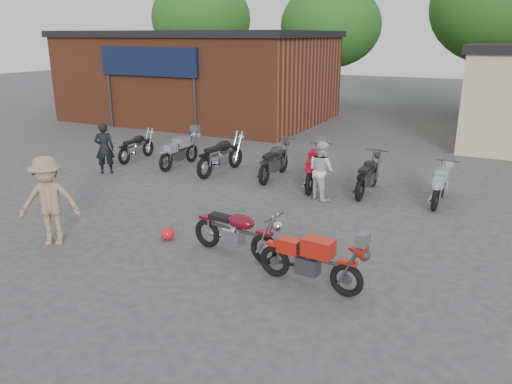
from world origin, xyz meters
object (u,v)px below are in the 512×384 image
at_px(person_light, 321,170).
at_px(row_bike_5, 368,173).
at_px(person_dark, 104,148).
at_px(row_bike_6, 441,183).
at_px(vintage_motorcycle, 236,229).
at_px(sportbike, 312,258).
at_px(row_bike_4, 315,166).
at_px(row_bike_3, 275,159).
at_px(row_bike_0, 137,145).
at_px(person_tan, 49,201).
at_px(row_bike_1, 180,150).
at_px(row_bike_2, 221,153).
at_px(helmet, 168,234).

height_order(person_light, row_bike_5, person_light).
xyz_separation_m(person_light, row_bike_5, (0.97, 1.04, -0.20)).
distance_m(person_dark, row_bike_6, 9.74).
xyz_separation_m(vintage_motorcycle, person_dark, (-6.52, 3.49, 0.24)).
relative_size(sportbike, row_bike_5, 0.95).
relative_size(sportbike, row_bike_6, 1.02).
distance_m(vintage_motorcycle, row_bike_4, 5.01).
bearing_deg(row_bike_3, person_light, -126.33).
bearing_deg(person_light, row_bike_0, 19.38).
xyz_separation_m(sportbike, person_tan, (-5.38, -0.64, 0.38)).
height_order(person_tan, row_bike_1, person_tan).
bearing_deg(row_bike_1, person_tan, -167.03).
height_order(person_light, person_tan, person_tan).
xyz_separation_m(person_tan, row_bike_5, (4.88, 6.26, -0.35)).
relative_size(row_bike_0, row_bike_5, 0.92).
xyz_separation_m(person_light, row_bike_3, (-1.88, 1.24, -0.18)).
xyz_separation_m(row_bike_4, row_bike_5, (1.47, 0.10, -0.03)).
xyz_separation_m(person_light, row_bike_0, (-7.03, 1.22, -0.25)).
relative_size(row_bike_3, row_bike_6, 1.13).
xyz_separation_m(row_bike_5, row_bike_6, (1.86, -0.01, -0.04)).
relative_size(row_bike_0, row_bike_6, 0.99).
height_order(row_bike_3, row_bike_4, row_bike_4).
distance_m(vintage_motorcycle, person_light, 4.08).
distance_m(vintage_motorcycle, row_bike_2, 6.13).
bearing_deg(person_dark, person_tan, 84.04).
height_order(helmet, person_light, person_light).
relative_size(person_light, row_bike_5, 0.79).
relative_size(sportbike, person_light, 1.21).
bearing_deg(helmet, vintage_motorcycle, -1.48).
xyz_separation_m(row_bike_0, row_bike_6, (9.85, -0.18, 0.00)).
bearing_deg(person_tan, row_bike_3, 39.91).
relative_size(person_dark, person_tan, 0.86).
bearing_deg(row_bike_1, row_bike_5, -89.45).
bearing_deg(row_bike_0, helmet, -137.87).
xyz_separation_m(sportbike, row_bike_1, (-6.68, 5.72, 0.02)).
xyz_separation_m(row_bike_1, row_bike_2, (1.60, -0.07, 0.06)).
bearing_deg(person_light, row_bike_3, -4.18).
relative_size(person_light, row_bike_2, 0.72).
bearing_deg(person_tan, person_light, 20.47).
distance_m(person_light, row_bike_1, 5.33).
xyz_separation_m(sportbike, row_bike_6, (1.35, 5.62, -0.01)).
bearing_deg(row_bike_5, person_dark, 101.78).
bearing_deg(row_bike_2, row_bike_6, -83.50).
bearing_deg(row_bike_3, row_bike_6, -95.40).
height_order(row_bike_1, row_bike_3, row_bike_3).
distance_m(row_bike_5, row_bike_6, 1.86).
bearing_deg(row_bike_2, row_bike_5, -83.54).
bearing_deg(helmet, sportbike, -9.38).
height_order(person_dark, row_bike_5, person_dark).
relative_size(person_dark, row_bike_3, 0.77).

